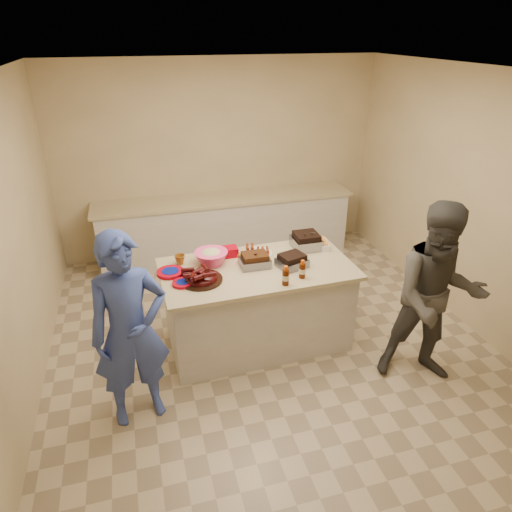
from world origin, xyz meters
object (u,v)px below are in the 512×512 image
object	(u,v)px
island	(257,341)
coleslaw_bowl	(212,264)
bbq_bottle_b	(302,278)
mustard_bottle	(240,262)
rib_platter	(201,281)
roasting_pan	(306,248)
bbq_bottle_a	(285,285)
guest_gray	(420,373)
plastic_cup	(180,264)
guest_blue	(142,411)

from	to	relation	value
island	coleslaw_bowl	size ratio (longest dim) A/B	5.66
bbq_bottle_b	mustard_bottle	distance (m)	0.68
rib_platter	bbq_bottle_b	xyz separation A→B (m)	(0.93, -0.20, 0.00)
roasting_pan	bbq_bottle_a	xyz separation A→B (m)	(-0.47, -0.68, 0.00)
island	bbq_bottle_a	bearing A→B (deg)	-69.95
bbq_bottle_b	guest_gray	size ratio (longest dim) A/B	0.10
bbq_bottle_b	bbq_bottle_a	bearing A→B (deg)	-157.05
coleslaw_bowl	plastic_cup	distance (m)	0.31
island	guest_blue	world-z (taller)	island
guest_blue	guest_gray	distance (m)	2.65
roasting_pan	bbq_bottle_b	distance (m)	0.66
bbq_bottle_a	guest_gray	world-z (taller)	bbq_bottle_a
mustard_bottle	plastic_cup	world-z (taller)	mustard_bottle
mustard_bottle	guest_blue	bearing A→B (deg)	-142.34
bbq_bottle_a	coleslaw_bowl	bearing A→B (deg)	134.69
roasting_pan	plastic_cup	xyz separation A→B (m)	(-1.35, -0.01, 0.00)
rib_platter	roasting_pan	distance (m)	1.27
rib_platter	mustard_bottle	bearing A→B (deg)	31.66
roasting_pan	plastic_cup	size ratio (longest dim) A/B	2.77
coleslaw_bowl	bbq_bottle_a	distance (m)	0.83
mustard_bottle	plastic_cup	distance (m)	0.60
plastic_cup	bbq_bottle_b	bearing A→B (deg)	-28.63
plastic_cup	island	bearing A→B (deg)	-20.78
guest_blue	guest_gray	xyz separation A→B (m)	(2.65, -0.22, 0.00)
bbq_bottle_a	guest_gray	xyz separation A→B (m)	(1.24, -0.53, -0.90)
plastic_cup	guest_blue	xyz separation A→B (m)	(-0.52, -0.98, -0.90)
rib_platter	guest_gray	distance (m)	2.32
bbq_bottle_b	guest_blue	xyz separation A→B (m)	(-1.60, -0.39, -0.90)
roasting_pan	bbq_bottle_b	world-z (taller)	bbq_bottle_b
plastic_cup	guest_blue	size ratio (longest dim) A/B	0.06
coleslaw_bowl	island	bearing A→B (deg)	-24.46
bbq_bottle_b	mustard_bottle	size ratio (longest dim) A/B	1.71
guest_blue	plastic_cup	bearing A→B (deg)	50.90
bbq_bottle_b	coleslaw_bowl	bearing A→B (deg)	146.89
mustard_bottle	guest_blue	xyz separation A→B (m)	(-1.11, -0.85, -0.90)
island	guest_blue	distance (m)	1.43
rib_platter	mustard_bottle	xyz separation A→B (m)	(0.44, 0.27, 0.00)
rib_platter	plastic_cup	size ratio (longest dim) A/B	3.86
rib_platter	bbq_bottle_b	world-z (taller)	bbq_bottle_b
coleslaw_bowl	guest_blue	world-z (taller)	coleslaw_bowl
roasting_pan	mustard_bottle	distance (m)	0.78
rib_platter	guest_blue	xyz separation A→B (m)	(-0.67, -0.58, -0.90)
guest_gray	island	bearing A→B (deg)	166.28
island	roasting_pan	size ratio (longest dim) A/B	6.56
rib_platter	coleslaw_bowl	world-z (taller)	coleslaw_bowl
roasting_pan	guest_gray	xyz separation A→B (m)	(0.77, -1.21, -0.90)
coleslaw_bowl	guest_blue	distance (m)	1.51
bbq_bottle_a	bbq_bottle_b	distance (m)	0.21
island	guest_blue	size ratio (longest dim) A/B	1.10
bbq_bottle_b	mustard_bottle	world-z (taller)	bbq_bottle_b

